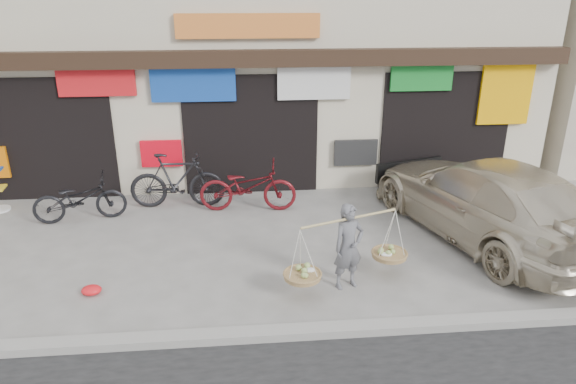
{
  "coord_description": "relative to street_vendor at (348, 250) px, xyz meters",
  "views": [
    {
      "loc": [
        -0.2,
        -7.74,
        4.35
      ],
      "look_at": [
        0.6,
        0.9,
        0.96
      ],
      "focal_mm": 32.0,
      "sensor_mm": 36.0,
      "label": 1
    }
  ],
  "objects": [
    {
      "name": "suv",
      "position": [
        2.9,
        1.57,
        0.12
      ],
      "size": [
        3.48,
        5.57,
        1.51
      ],
      "rotation": [
        0.0,
        0.0,
        3.43
      ],
      "color": "beige",
      "rests_on": "ground"
    },
    {
      "name": "bike_2",
      "position": [
        -1.49,
        3.2,
        -0.1
      ],
      "size": [
        2.08,
        0.85,
        1.07
      ],
      "primitive_type": "imported",
      "rotation": [
        0.0,
        0.0,
        1.5
      ],
      "color": "#5C0F15",
      "rests_on": "ground"
    },
    {
      "name": "shophouse_block",
      "position": [
        -1.38,
        7.22,
        2.82
      ],
      "size": [
        14.0,
        6.32,
        7.0
      ],
      "color": "beige",
      "rests_on": "ground"
    },
    {
      "name": "bike_0",
      "position": [
        -4.88,
        2.98,
        -0.16
      ],
      "size": [
        1.88,
        0.95,
        0.94
      ],
      "primitive_type": "imported",
      "rotation": [
        0.0,
        0.0,
        1.76
      ],
      "color": "black",
      "rests_on": "ground"
    },
    {
      "name": "red_bag",
      "position": [
        -3.97,
        0.13,
        -0.56
      ],
      "size": [
        0.31,
        0.25,
        0.14
      ],
      "primitive_type": "ellipsoid",
      "color": "red",
      "rests_on": "ground"
    },
    {
      "name": "kerb",
      "position": [
        -1.38,
        -1.19,
        -0.57
      ],
      "size": [
        70.0,
        0.25,
        0.12
      ],
      "primitive_type": "cube",
      "color": "gray",
      "rests_on": "ground"
    },
    {
      "name": "ground",
      "position": [
        -1.38,
        0.81,
        -0.63
      ],
      "size": [
        70.0,
        70.0,
        0.0
      ],
      "primitive_type": "plane",
      "color": "gray",
      "rests_on": "ground"
    },
    {
      "name": "bike_1",
      "position": [
        -2.99,
        3.52,
        -0.03
      ],
      "size": [
        2.02,
        0.61,
        1.21
      ],
      "primitive_type": "imported",
      "rotation": [
        0.0,
        0.0,
        1.55
      ],
      "color": "black",
      "rests_on": "ground"
    },
    {
      "name": "street_vendor",
      "position": [
        0.0,
        0.0,
        0.0
      ],
      "size": [
        2.04,
        1.09,
        1.39
      ],
      "rotation": [
        0.0,
        0.0,
        0.34
      ],
      "color": "slate",
      "rests_on": "ground"
    }
  ]
}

